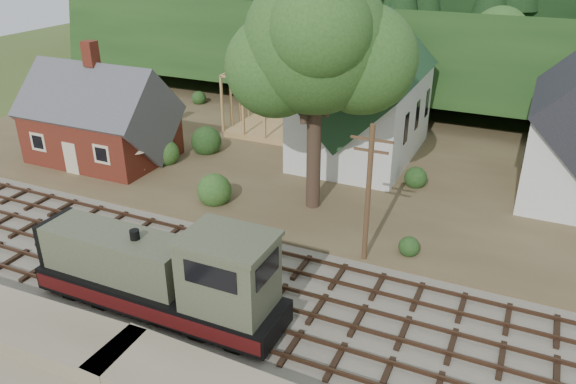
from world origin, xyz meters
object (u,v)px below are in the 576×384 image
at_px(locomotive, 166,276).
at_px(car_green, 64,140).
at_px(patio_set, 134,148).
at_px(car_blue, 129,164).

bearing_deg(locomotive, car_green, 145.00).
bearing_deg(car_green, patio_set, -117.41).
bearing_deg(car_blue, car_green, 136.22).
xyz_separation_m(car_green, patio_set, (8.97, -2.00, 1.43)).
height_order(car_green, patio_set, patio_set).
bearing_deg(car_blue, locomotive, -76.10).
xyz_separation_m(car_blue, patio_set, (0.85, -0.14, 1.48)).
height_order(locomotive, patio_set, locomotive).
distance_m(car_blue, car_green, 8.33).
relative_size(car_blue, patio_set, 1.35).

